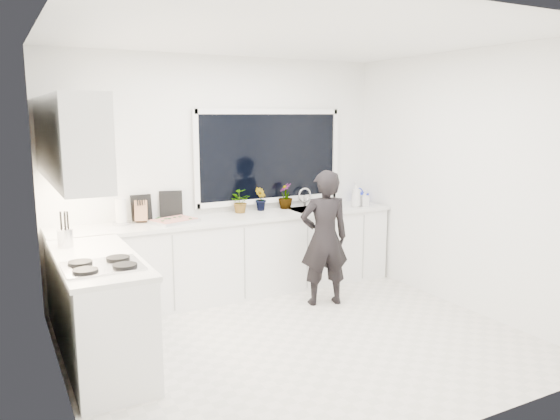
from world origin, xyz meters
TOP-DOWN VIEW (x-y plane):
  - floor at (0.00, 0.00)m, footprint 4.00×3.50m
  - wall_back at (0.00, 1.76)m, footprint 4.00×0.02m
  - wall_left at (-2.01, 0.00)m, footprint 0.02×3.50m
  - wall_right at (2.01, 0.00)m, footprint 0.02×3.50m
  - ceiling at (0.00, 0.00)m, footprint 4.00×3.50m
  - window at (0.60, 1.73)m, footprint 1.80×0.02m
  - base_cabinets_back at (0.00, 1.45)m, footprint 3.92×0.58m
  - base_cabinets_left at (-1.67, 0.35)m, footprint 0.58×1.60m
  - countertop_back at (0.00, 1.44)m, footprint 3.94×0.62m
  - countertop_left at (-1.67, 0.35)m, footprint 0.62×1.60m
  - upper_cabinets at (-1.79, 0.70)m, footprint 0.34×2.10m
  - sink at (1.05, 1.45)m, footprint 0.58×0.42m
  - faucet at (1.05, 1.65)m, footprint 0.03×0.03m
  - stovetop at (-1.69, -0.00)m, footprint 0.56×0.48m
  - person at (0.74, 0.72)m, footprint 0.61×0.48m
  - pizza_tray at (-0.70, 1.42)m, footprint 0.53×0.46m
  - pizza at (-0.70, 1.42)m, footprint 0.48×0.41m
  - watering_can at (1.85, 1.61)m, footprint 0.18×0.18m
  - paper_towel_roll at (-1.22, 1.55)m, footprint 0.14×0.14m
  - knife_block at (-1.00, 1.59)m, footprint 0.15×0.13m
  - utensil_crock at (-1.85, 0.80)m, footprint 0.17×0.17m
  - picture_frame_large at (-0.97, 1.69)m, footprint 0.22×0.02m
  - picture_frame_small at (-0.64, 1.69)m, footprint 0.25×0.08m
  - herb_plants at (0.40, 1.61)m, footprint 0.86×0.31m
  - soap_bottles at (1.61, 1.30)m, footprint 0.24×0.12m

SIDE VIEW (x-z plane):
  - floor at x=0.00m, z-range -0.02..0.00m
  - base_cabinets_back at x=0.00m, z-range 0.00..0.88m
  - base_cabinets_left at x=-1.67m, z-range 0.00..0.88m
  - person at x=0.74m, z-range 0.00..1.47m
  - sink at x=1.05m, z-range 0.80..0.94m
  - countertop_back at x=0.00m, z-range 0.88..0.92m
  - countertop_left at x=-1.67m, z-range 0.88..0.92m
  - stovetop at x=-1.69m, z-range 0.92..0.95m
  - pizza_tray at x=-0.70m, z-range 0.92..0.95m
  - pizza at x=-0.70m, z-range 0.95..0.96m
  - watering_can at x=1.85m, z-range 0.92..1.05m
  - utensil_crock at x=-1.85m, z-range 0.92..1.08m
  - faucet at x=1.05m, z-range 0.92..1.14m
  - knife_block at x=-1.00m, z-range 0.92..1.14m
  - paper_towel_roll at x=-1.22m, z-range 0.92..1.18m
  - soap_bottles at x=1.61m, z-range 0.91..1.21m
  - picture_frame_large at x=-0.97m, z-range 0.92..1.20m
  - herb_plants at x=0.40m, z-range 0.91..1.22m
  - picture_frame_small at x=-0.64m, z-range 0.92..1.22m
  - wall_back at x=0.00m, z-range 0.00..2.70m
  - wall_left at x=-2.01m, z-range 0.00..2.70m
  - wall_right at x=2.01m, z-range 0.00..2.70m
  - window at x=0.60m, z-range 1.05..2.05m
  - upper_cabinets at x=-1.79m, z-range 1.50..2.20m
  - ceiling at x=0.00m, z-range 2.70..2.72m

